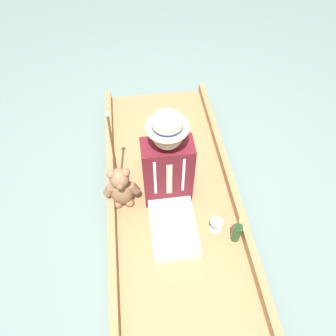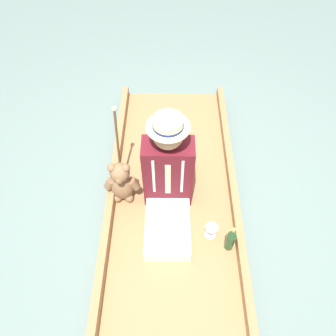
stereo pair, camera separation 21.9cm
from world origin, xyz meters
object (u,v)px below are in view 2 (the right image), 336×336
seated_person (168,178)px  wine_glass (211,230)px  champagne_bottle (231,239)px  teddy_bear (122,183)px  walking_cane (117,141)px

seated_person → wine_glass: 0.53m
champagne_bottle → teddy_bear: bearing=-28.0°
walking_cane → champagne_bottle: size_ratio=2.53×
seated_person → wine_glass: size_ratio=7.95×
wine_glass → champagne_bottle: bearing=142.5°
walking_cane → seated_person: bearing=143.0°
wine_glass → walking_cane: size_ratio=0.15×
walking_cane → champagne_bottle: walking_cane is taller
wine_glass → walking_cane: (0.77, -0.62, 0.36)m
wine_glass → champagne_bottle: 0.18m
wine_glass → champagne_bottle: (-0.14, 0.10, 0.05)m
seated_person → wine_glass: (-0.35, 0.30, -0.27)m
seated_person → walking_cane: seated_person is taller
wine_glass → champagne_bottle: size_ratio=0.39×
teddy_bear → walking_cane: (0.03, -0.26, 0.23)m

